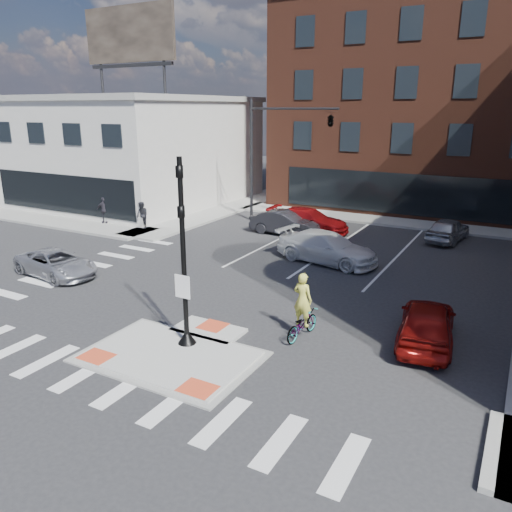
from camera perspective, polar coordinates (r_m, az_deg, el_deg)
The scene contains 18 objects.
ground at distance 16.40m, azimuth -8.70°, elevation -10.69°, with size 120.00×120.00×0.00m, color #28282B.
refuge_island at distance 16.19m, azimuth -9.27°, elevation -10.89°, with size 5.40×4.65×0.13m.
sidewalk_nw at distance 37.90m, azimuth -14.93°, elevation 4.80°, with size 23.50×20.50×0.15m.
sidewalk_n at distance 34.77m, azimuth 18.16°, elevation 3.50°, with size 26.00×3.00×0.15m, color gray.
building_nw at distance 44.29m, azimuth -16.11°, elevation 11.79°, with size 20.40×16.40×14.40m.
building_n at distance 43.84m, azimuth 21.77°, elevation 15.92°, with size 24.40×18.40×15.50m.
building_far_left at distance 64.81m, azimuth 17.73°, elevation 13.67°, with size 10.00×12.00×10.00m, color slate.
signal_pole at distance 15.76m, azimuth -8.20°, elevation -2.49°, with size 0.60×0.60×5.98m.
mast_arm_signal at distance 32.02m, azimuth 5.95°, elevation 14.27°, with size 6.10×2.24×8.00m.
silver_suv at distance 24.66m, azimuth -21.88°, elevation -0.79°, with size 2.00×4.34×1.21m, color #BABBC2.
red_sedan at distance 17.35m, azimuth 18.94°, elevation -7.21°, with size 1.72×4.27×1.45m, color maroon.
white_pickup at distance 25.14m, azimuth 8.12°, elevation 0.96°, with size 2.13×5.23×1.52m, color white.
bg_car_dark at distance 30.51m, azimuth 3.38°, elevation 3.80°, with size 1.52×4.36×1.44m, color #242429.
bg_car_silver at distance 30.92m, azimuth 21.09°, elevation 2.83°, with size 1.63×4.06×1.38m, color #B8BCC0.
bg_car_red at distance 31.21m, azimuth 5.98°, elevation 4.07°, with size 2.07×5.09×1.48m, color #9C0E11.
cyclist at distance 16.86m, azimuth 5.29°, elevation -6.86°, with size 0.86×1.90×2.30m.
pedestrian_a at distance 32.18m, azimuth -12.88°, elevation 4.58°, with size 0.82×0.64×1.68m, color black.
pedestrian_b at distance 34.38m, azimuth -16.97°, elevation 5.06°, with size 1.01×0.42×1.72m, color #2C2933.
Camera 1 is at (9.08, -11.43, 7.47)m, focal length 35.00 mm.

